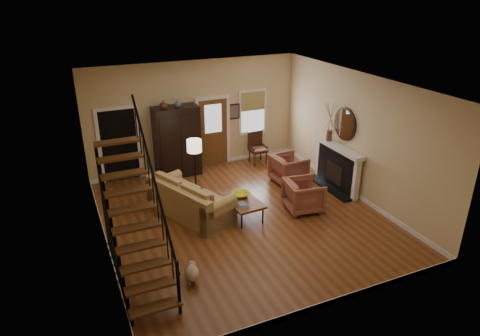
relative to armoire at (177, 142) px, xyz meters
name	(u,v)px	position (x,y,z in m)	size (l,w,h in m)	color
room	(201,140)	(0.29, -1.39, 0.46)	(7.00, 7.33, 3.30)	brown
staircase	(133,204)	(-2.08, -4.45, 0.55)	(0.94, 2.80, 3.20)	brown
fireplace	(338,163)	(3.83, -2.65, -0.31)	(0.33, 1.95, 2.30)	black
armoire	(177,142)	(0.00, 0.00, 0.00)	(1.30, 0.60, 2.10)	black
vase_a	(163,104)	(-0.35, -0.10, 1.17)	(0.24, 0.24, 0.25)	#4C2619
vase_b	(177,104)	(0.05, -0.10, 1.16)	(0.20, 0.20, 0.21)	#334C60
sofa	(190,199)	(-0.42, -2.47, -0.62)	(0.99, 2.29, 0.85)	tan
coffee_table	(242,208)	(0.70, -3.09, -0.82)	(0.71, 1.22, 0.47)	brown
bowl	(241,195)	(0.75, -2.94, -0.53)	(0.42, 0.42, 0.10)	gold
books	(243,205)	(0.58, -3.39, -0.55)	(0.22, 0.30, 0.06)	beige
armchair_left	(304,195)	(2.26, -3.41, -0.65)	(0.86, 0.89, 0.81)	maroon
armchair_right	(289,169)	(2.75, -1.81, -0.64)	(0.88, 0.90, 0.82)	maroon
floor_lamp	(195,170)	(-0.02, -1.71, -0.22)	(0.38, 0.38, 1.66)	black
side_chair	(258,148)	(2.55, -0.20, -0.54)	(0.54, 0.54, 1.02)	#311B0F
dog	(192,274)	(-1.20, -5.00, -0.88)	(0.27, 0.46, 0.34)	#D3B390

